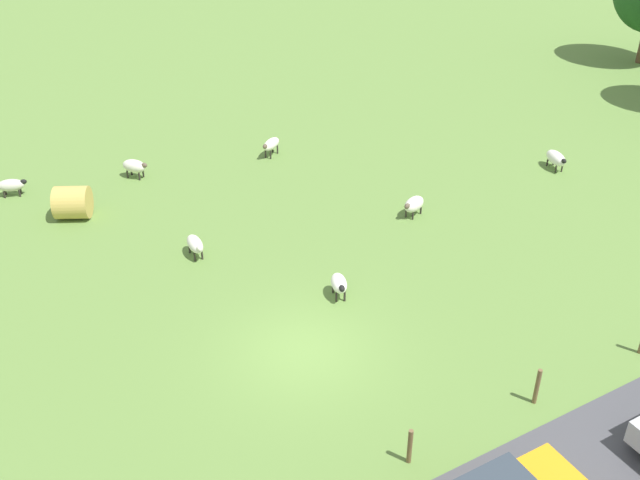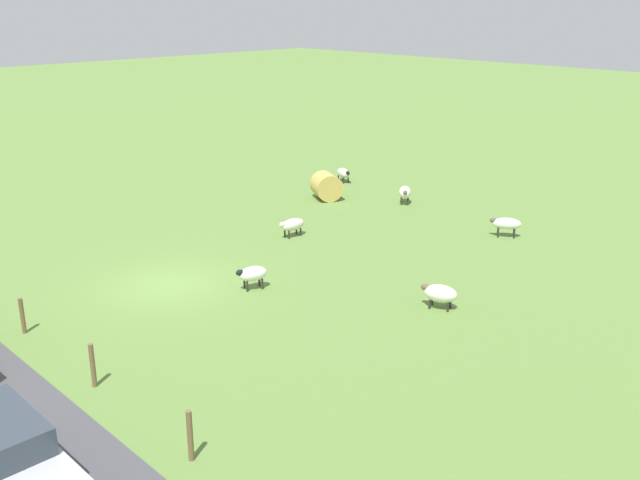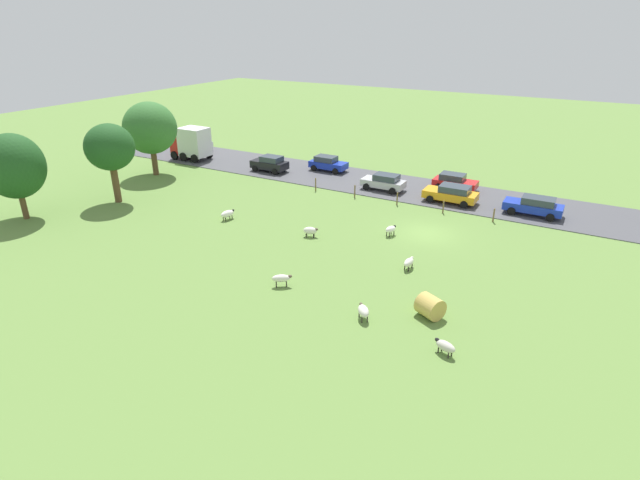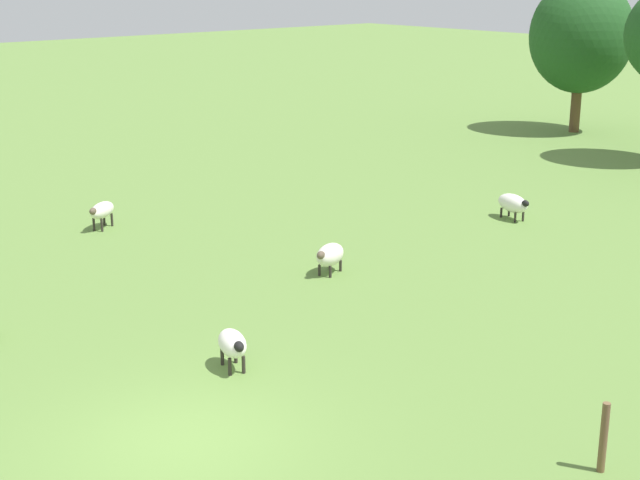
{
  "view_description": "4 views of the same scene",
  "coord_description": "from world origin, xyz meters",
  "px_view_note": "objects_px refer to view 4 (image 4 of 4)",
  "views": [
    {
      "loc": [
        14.61,
        -7.79,
        14.07
      ],
      "look_at": [
        -2.93,
        2.19,
        1.51
      ],
      "focal_mm": 41.74,
      "sensor_mm": 36.0,
      "label": 1
    },
    {
      "loc": [
        11.64,
        19.08,
        8.96
      ],
      "look_at": [
        -3.73,
        3.28,
        1.46
      ],
      "focal_mm": 40.37,
      "sensor_mm": 36.0,
      "label": 2
    },
    {
      "loc": [
        -34.21,
        -10.05,
        14.79
      ],
      "look_at": [
        -7.68,
        4.89,
        1.35
      ],
      "focal_mm": 28.17,
      "sensor_mm": 36.0,
      "label": 3
    },
    {
      "loc": [
        11.49,
        -6.96,
        7.32
      ],
      "look_at": [
        -4.93,
        7.09,
        0.89
      ],
      "focal_mm": 51.83,
      "sensor_mm": 36.0,
      "label": 4
    }
  ],
  "objects_px": {
    "sheep_5": "(233,344)",
    "sheep_6": "(330,255)",
    "tree_1": "(581,36)",
    "sheep_1": "(513,203)",
    "sheep_0": "(102,211)"
  },
  "relations": [
    {
      "from": "sheep_0",
      "to": "sheep_1",
      "type": "xyz_separation_m",
      "value": [
        7.09,
        9.85,
        -0.05
      ]
    },
    {
      "from": "sheep_0",
      "to": "sheep_6",
      "type": "distance_m",
      "value": 7.71
    },
    {
      "from": "sheep_1",
      "to": "tree_1",
      "type": "height_order",
      "value": "tree_1"
    },
    {
      "from": "sheep_6",
      "to": "sheep_5",
      "type": "bearing_deg",
      "value": -58.96
    },
    {
      "from": "sheep_1",
      "to": "sheep_6",
      "type": "distance_m",
      "value": 7.54
    },
    {
      "from": "sheep_0",
      "to": "sheep_5",
      "type": "xyz_separation_m",
      "value": [
        10.43,
        -2.79,
        -0.02
      ]
    },
    {
      "from": "sheep_0",
      "to": "sheep_6",
      "type": "bearing_deg",
      "value": 17.51
    },
    {
      "from": "sheep_1",
      "to": "sheep_5",
      "type": "height_order",
      "value": "sheep_1"
    },
    {
      "from": "tree_1",
      "to": "sheep_1",
      "type": "bearing_deg",
      "value": -61.65
    },
    {
      "from": "sheep_5",
      "to": "sheep_6",
      "type": "bearing_deg",
      "value": 121.04
    },
    {
      "from": "sheep_1",
      "to": "tree_1",
      "type": "bearing_deg",
      "value": 118.35
    },
    {
      "from": "sheep_5",
      "to": "sheep_0",
      "type": "bearing_deg",
      "value": 165.01
    },
    {
      "from": "sheep_1",
      "to": "sheep_6",
      "type": "bearing_deg",
      "value": -87.96
    },
    {
      "from": "sheep_1",
      "to": "tree_1",
      "type": "distance_m",
      "value": 16.8
    },
    {
      "from": "sheep_0",
      "to": "sheep_1",
      "type": "bearing_deg",
      "value": 54.27
    }
  ]
}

